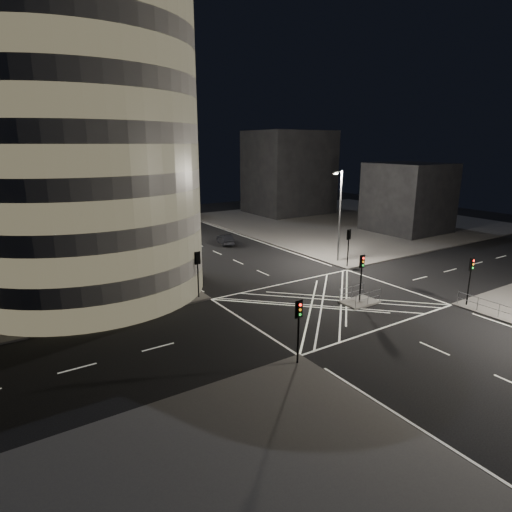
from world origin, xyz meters
TOP-DOWN VIEW (x-y plane):
  - ground at (0.00, 0.00)m, footprint 120.00×120.00m
  - sidewalk_far_right at (29.00, 27.00)m, footprint 42.00×42.00m
  - central_island at (2.00, -1.50)m, footprint 3.00×2.00m
  - office_tower_curved at (-20.74, 18.74)m, footprint 30.00×29.00m
  - building_right_far at (26.00, 40.00)m, footprint 14.00×12.00m
  - building_right_near at (30.00, 16.00)m, footprint 10.00×10.00m
  - building_far_end at (-4.00, 58.00)m, footprint 18.00×8.00m
  - tree_a at (-10.50, 9.00)m, footprint 4.03×4.03m
  - tree_b at (-10.50, 15.00)m, footprint 4.41×4.41m
  - tree_c at (-10.50, 21.00)m, footprint 4.58×4.58m
  - tree_d at (-10.50, 27.00)m, footprint 4.98×4.98m
  - tree_e at (-10.50, 33.00)m, footprint 4.36×4.36m
  - traffic_signal_fl at (-8.80, 6.80)m, footprint 0.55×0.22m
  - traffic_signal_nl at (-8.80, -6.80)m, footprint 0.55×0.22m
  - traffic_signal_fr at (8.80, 6.80)m, footprint 0.55×0.22m
  - traffic_signal_nr at (8.80, -6.80)m, footprint 0.55×0.22m
  - traffic_signal_island at (2.00, -1.50)m, footprint 0.55×0.22m
  - street_lamp_left_near at (-9.44, 12.00)m, footprint 1.25×0.25m
  - street_lamp_left_far at (-9.44, 30.00)m, footprint 1.25×0.25m
  - street_lamp_right_far at (9.44, 9.00)m, footprint 1.25×0.25m
  - railing_island_south at (2.00, -2.40)m, footprint 2.80×0.06m
  - railing_island_north at (2.00, -0.60)m, footprint 2.80×0.06m
  - sedan at (3.04, 23.36)m, footprint 2.27×4.24m

SIDE VIEW (x-z plane):
  - ground at x=0.00m, z-range 0.00..0.00m
  - sidewalk_far_right at x=29.00m, z-range 0.00..0.15m
  - central_island at x=2.00m, z-range 0.00..0.15m
  - sedan at x=3.04m, z-range 0.00..1.33m
  - railing_island_south at x=2.00m, z-range 0.15..1.25m
  - railing_island_north at x=2.00m, z-range 0.15..1.25m
  - traffic_signal_fl at x=-8.80m, z-range 0.91..4.91m
  - traffic_signal_nl at x=-8.80m, z-range 0.91..4.91m
  - traffic_signal_fr at x=8.80m, z-range 0.91..4.91m
  - traffic_signal_nr at x=8.80m, z-range 0.91..4.91m
  - traffic_signal_island at x=2.00m, z-range 0.91..4.91m
  - tree_e at x=-10.50m, z-range 1.06..7.90m
  - tree_a at x=-10.50m, z-range 1.37..8.46m
  - tree_b at x=-10.50m, z-range 1.32..8.77m
  - tree_d at x=-10.50m, z-range 1.21..9.06m
  - building_right_near at x=30.00m, z-range 0.15..10.15m
  - tree_c at x=-10.50m, z-range 1.34..9.01m
  - street_lamp_left_near at x=-9.44m, z-range 0.54..10.54m
  - street_lamp_left_far at x=-9.44m, z-range 0.54..10.54m
  - street_lamp_right_far at x=9.44m, z-range 0.54..10.54m
  - building_right_far at x=26.00m, z-range 0.15..15.15m
  - building_far_end at x=-4.00m, z-range 0.00..18.00m
  - office_tower_curved at x=-20.74m, z-range -0.95..26.25m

